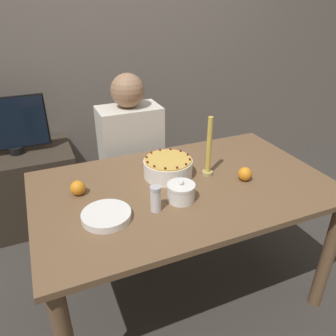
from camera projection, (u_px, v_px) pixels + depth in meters
The scene contains 13 objects.
ground_plane at pixel (181, 290), 2.03m from camera, with size 12.00×12.00×0.00m, color #3D3833.
wall_behind at pixel (108, 41), 2.56m from camera, with size 8.00×0.05×2.60m.
dining_table at pixel (183, 203), 1.73m from camera, with size 1.50×0.91×0.76m.
cake at pixel (168, 167), 1.74m from camera, with size 0.26×0.26×0.11m.
sugar_bowl at pixel (181, 192), 1.53m from camera, with size 0.13×0.13×0.11m.
sugar_shaker at pixel (156, 199), 1.45m from camera, with size 0.05×0.05×0.12m.
plate_stack at pixel (106, 216), 1.42m from camera, with size 0.22×0.22×0.03m.
candle at pixel (209, 152), 1.71m from camera, with size 0.06×0.06×0.33m.
orange_fruit_0 at pixel (245, 174), 1.70m from camera, with size 0.07×0.07×0.07m.
orange_fruit_1 at pixel (78, 188), 1.58m from camera, with size 0.07×0.07×0.07m.
person_man_blue_shirt at pixel (132, 172), 2.29m from camera, with size 0.40×0.34×1.20m.
side_cabinet at pixel (26, 189), 2.51m from camera, with size 0.74×0.50×0.61m.
tv_monitor at pixel (11, 125), 2.27m from camera, with size 0.49×0.10×0.41m.
Camera 1 is at (-0.64, -1.29, 1.62)m, focal length 35.00 mm.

